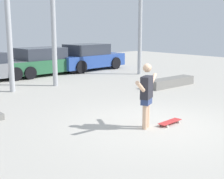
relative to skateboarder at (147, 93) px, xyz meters
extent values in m
plane|color=#B2ADA3|center=(0.32, 0.02, -0.87)|extent=(36.00, 36.00, 0.00)
cylinder|color=#DBAD89|center=(-0.08, -0.04, -0.50)|extent=(0.12, 0.12, 0.74)
cylinder|color=#DBAD89|center=(0.08, 0.04, -0.50)|extent=(0.12, 0.12, 0.74)
cube|color=navy|center=(0.00, 0.00, -0.19)|extent=(0.39, 0.31, 0.16)
cube|color=#26262D|center=(0.00, 0.00, 0.14)|extent=(0.44, 0.35, 0.54)
sphere|color=#DBAD89|center=(0.00, 0.00, 0.60)|extent=(0.21, 0.21, 0.21)
cylinder|color=#DBAD89|center=(-0.42, -0.19, 0.24)|extent=(0.47, 0.28, 0.33)
cylinder|color=#DBAD89|center=(0.42, 0.19, 0.24)|extent=(0.47, 0.28, 0.33)
cube|color=red|center=(0.68, -0.20, -0.80)|extent=(0.76, 0.26, 0.01)
cylinder|color=silver|center=(0.93, -0.07, -0.85)|extent=(0.06, 0.04, 0.05)
cylinder|color=silver|center=(0.94, -0.29, -0.85)|extent=(0.06, 0.04, 0.05)
cylinder|color=silver|center=(0.42, -0.11, -0.85)|extent=(0.06, 0.04, 0.05)
cylinder|color=silver|center=(0.43, -0.32, -0.85)|extent=(0.06, 0.04, 0.05)
cube|color=slate|center=(4.82, 3.08, -0.70)|extent=(2.43, 0.57, 0.35)
cylinder|color=#A5A8AD|center=(-0.62, 6.35, 2.00)|extent=(0.20, 0.20, 5.74)
cylinder|color=#A5A8AD|center=(1.26, 6.35, 2.00)|extent=(0.20, 0.20, 5.74)
cylinder|color=#A5A8AD|center=(6.31, 6.35, 2.00)|extent=(0.20, 0.20, 5.74)
cylinder|color=black|center=(0.53, 8.63, -0.56)|extent=(0.65, 0.28, 0.63)
cube|color=#28603D|center=(2.47, 9.50, -0.38)|extent=(4.18, 1.90, 0.65)
cube|color=#2D333D|center=(2.31, 9.49, 0.24)|extent=(2.32, 1.69, 0.58)
cylinder|color=black|center=(3.72, 10.40, -0.57)|extent=(0.61, 0.24, 0.60)
cylinder|color=black|center=(3.78, 8.69, -0.57)|extent=(0.61, 0.24, 0.60)
cylinder|color=black|center=(1.17, 10.31, -0.57)|extent=(0.61, 0.24, 0.60)
cylinder|color=black|center=(1.23, 8.60, -0.57)|extent=(0.61, 0.24, 0.60)
cube|color=#284793|center=(5.37, 9.46, -0.33)|extent=(4.35, 2.01, 0.69)
cube|color=#2D333D|center=(5.20, 9.45, 0.31)|extent=(2.44, 1.74, 0.60)
cylinder|color=black|center=(6.62, 10.39, -0.53)|extent=(0.71, 0.27, 0.69)
cylinder|color=black|center=(6.74, 8.73, -0.53)|extent=(0.71, 0.27, 0.69)
cylinder|color=black|center=(4.00, 10.19, -0.53)|extent=(0.71, 0.27, 0.69)
cylinder|color=black|center=(4.13, 8.54, -0.53)|extent=(0.71, 0.27, 0.69)
camera|label=1|loc=(-5.40, -4.96, 1.54)|focal=50.00mm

